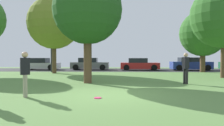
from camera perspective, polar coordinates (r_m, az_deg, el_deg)
name	(u,v)px	position (r m, az deg, el deg)	size (l,w,h in m)	color
ground_plane	(109,95)	(8.44, -0.93, -8.42)	(44.00, 44.00, 0.00)	#5B8442
road_strip	(116,70)	(24.35, 1.10, -1.85)	(44.00, 6.40, 0.01)	#28282B
oak_tree_center	(203,33)	(22.84, 23.09, 7.26)	(4.49, 4.49, 6.03)	brown
oak_tree_right	(54,23)	(20.23, -15.22, 10.27)	(4.71, 4.71, 6.90)	brown
birch_tree_lone	(88,10)	(12.44, -6.54, 13.86)	(3.90, 3.90, 6.09)	brown
maple_tree_near	(223,16)	(17.27, 27.58, 11.08)	(4.57, 4.57, 6.66)	brown
person_thrower	(25,72)	(8.43, -22.17, -2.25)	(0.39, 0.35, 1.67)	gray
person_catcher	(186,67)	(12.28, 19.06, -0.96)	(0.39, 0.35, 1.70)	black
frisbee_disc	(98,98)	(7.73, -3.84, -9.27)	(0.27, 0.27, 0.03)	#EA2D6B
parked_car_silver	(41,64)	(26.07, -18.49, -0.35)	(4.12, 2.09, 1.36)	#B7B7BC
parked_car_grey	(90,64)	(24.90, -5.96, -0.33)	(4.33, 1.94, 1.38)	slate
parked_car_red	(139,65)	(24.35, 7.23, -0.41)	(4.30, 2.10, 1.35)	#B21E1E
parked_car_blue	(190,64)	(25.36, 20.16, -0.32)	(4.30, 2.06, 1.42)	#233893
street_lamp_post	(51,49)	(21.57, -15.87, 3.62)	(0.14, 0.14, 4.50)	#2D2D33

